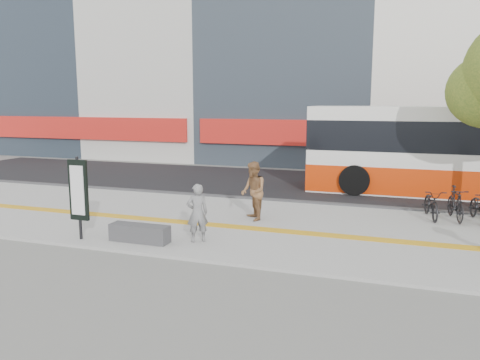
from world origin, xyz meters
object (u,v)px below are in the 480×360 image
(seated_woman, at_px, (197,213))
(pedestrian_tan, at_px, (253,191))
(signboard, at_px, (78,191))
(bus, at_px, (479,155))
(bench, at_px, (140,233))

(seated_woman, relative_size, pedestrian_tan, 0.85)
(signboard, height_order, bus, bus)
(bench, bearing_deg, signboard, -169.19)
(bus, xyz_separation_m, pedestrian_tan, (-7.02, -6.51, -0.69))
(signboard, bearing_deg, bus, 43.07)
(bench, distance_m, bus, 13.37)
(seated_woman, bearing_deg, bus, -163.78)
(pedestrian_tan, bearing_deg, signboard, -81.03)
(bus, height_order, pedestrian_tan, bus)
(seated_woman, bearing_deg, bench, -15.03)
(pedestrian_tan, bearing_deg, bus, 98.36)
(bench, height_order, signboard, signboard)
(bus, distance_m, pedestrian_tan, 9.60)
(bench, bearing_deg, pedestrian_tan, 56.82)
(bus, relative_size, seated_woman, 8.44)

